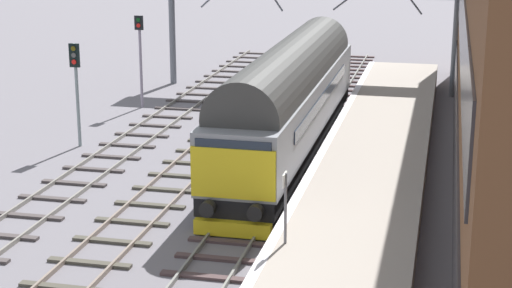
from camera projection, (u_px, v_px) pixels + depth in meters
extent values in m
plane|color=slate|center=(265.00, 191.00, 30.06)|extent=(140.00, 140.00, 0.00)
cube|color=gray|center=(245.00, 187.00, 30.19)|extent=(0.07, 60.00, 0.15)
cube|color=gray|center=(284.00, 190.00, 29.88)|extent=(0.07, 60.00, 0.15)
cube|color=#4C3A3B|center=(205.00, 277.00, 22.85)|extent=(2.50, 0.26, 0.09)
cube|color=#4C3A3B|center=(217.00, 259.00, 24.05)|extent=(2.50, 0.26, 0.09)
cube|color=#4C3A3B|center=(228.00, 242.00, 25.25)|extent=(2.50, 0.26, 0.09)
cube|color=#4C3A3B|center=(239.00, 227.00, 26.45)|extent=(2.50, 0.26, 0.09)
cube|color=#4C3A3B|center=(248.00, 213.00, 27.65)|extent=(2.50, 0.26, 0.09)
cube|color=#4C3A3B|center=(257.00, 201.00, 28.85)|extent=(2.50, 0.26, 0.09)
cube|color=#4C3A3B|center=(265.00, 189.00, 30.05)|extent=(2.50, 0.26, 0.09)
cube|color=#4C3A3B|center=(272.00, 179.00, 31.24)|extent=(2.50, 0.26, 0.09)
cube|color=#4C3A3B|center=(279.00, 169.00, 32.44)|extent=(2.50, 0.26, 0.09)
cube|color=#4C3A3B|center=(285.00, 160.00, 33.64)|extent=(2.50, 0.26, 0.09)
cube|color=#4C3A3B|center=(291.00, 151.00, 34.84)|extent=(2.50, 0.26, 0.09)
cube|color=#4C3A3B|center=(296.00, 143.00, 36.04)|extent=(2.50, 0.26, 0.09)
cube|color=#4C3A3B|center=(302.00, 136.00, 37.24)|extent=(2.50, 0.26, 0.09)
cube|color=#4C3A3B|center=(306.00, 129.00, 38.43)|extent=(2.50, 0.26, 0.09)
cube|color=#4C3A3B|center=(311.00, 122.00, 39.63)|extent=(2.50, 0.26, 0.09)
cube|color=#4C3A3B|center=(315.00, 116.00, 40.83)|extent=(2.50, 0.26, 0.09)
cube|color=#4C3A3B|center=(319.00, 110.00, 42.03)|extent=(2.50, 0.26, 0.09)
cube|color=#4C3A3B|center=(323.00, 105.00, 43.23)|extent=(2.50, 0.26, 0.09)
cube|color=#4C3A3B|center=(327.00, 100.00, 44.43)|extent=(2.50, 0.26, 0.09)
cube|color=#4C3A3B|center=(330.00, 95.00, 45.63)|extent=(2.50, 0.26, 0.09)
cube|color=#4C3A3B|center=(333.00, 90.00, 46.82)|extent=(2.50, 0.26, 0.09)
cube|color=#4C3A3B|center=(336.00, 85.00, 48.02)|extent=(2.50, 0.26, 0.09)
cube|color=#4C3A3B|center=(339.00, 81.00, 49.22)|extent=(2.50, 0.26, 0.09)
cube|color=#4C3A3B|center=(342.00, 77.00, 50.42)|extent=(2.50, 0.26, 0.09)
cube|color=#4C3A3B|center=(345.00, 73.00, 51.62)|extent=(2.50, 0.26, 0.09)
cube|color=#4C3A3B|center=(347.00, 70.00, 52.82)|extent=(2.50, 0.26, 0.09)
cube|color=#4C3A3B|center=(350.00, 66.00, 54.02)|extent=(2.50, 0.26, 0.09)
cube|color=#4C3A3B|center=(352.00, 63.00, 55.21)|extent=(2.50, 0.26, 0.09)
cube|color=#4C3A3B|center=(354.00, 60.00, 56.41)|extent=(2.50, 0.26, 0.09)
cube|color=#4C3A3B|center=(356.00, 57.00, 57.61)|extent=(2.50, 0.26, 0.09)
cube|color=gray|center=(155.00, 181.00, 30.94)|extent=(0.07, 60.00, 0.15)
cube|color=gray|center=(192.00, 183.00, 30.63)|extent=(0.07, 60.00, 0.15)
cube|color=#4A463C|center=(64.00, 288.00, 22.19)|extent=(2.50, 0.26, 0.09)
cube|color=#4A463C|center=(89.00, 263.00, 23.75)|extent=(2.50, 0.26, 0.09)
cube|color=#4A463C|center=(112.00, 241.00, 25.32)|extent=(2.50, 0.26, 0.09)
cube|color=#4A463C|center=(132.00, 222.00, 26.88)|extent=(2.50, 0.26, 0.09)
cube|color=#4A463C|center=(150.00, 205.00, 28.45)|extent=(2.50, 0.26, 0.09)
cube|color=#4A463C|center=(166.00, 190.00, 30.01)|extent=(2.50, 0.26, 0.09)
cube|color=#4A463C|center=(180.00, 176.00, 31.57)|extent=(2.50, 0.26, 0.09)
cube|color=#4A463C|center=(193.00, 163.00, 33.14)|extent=(2.50, 0.26, 0.09)
cube|color=#4A463C|center=(205.00, 152.00, 34.70)|extent=(2.50, 0.26, 0.09)
cube|color=#4A463C|center=(216.00, 142.00, 36.27)|extent=(2.50, 0.26, 0.09)
cube|color=#4A463C|center=(226.00, 132.00, 37.83)|extent=(2.50, 0.26, 0.09)
cube|color=#4A463C|center=(235.00, 123.00, 39.40)|extent=(2.50, 0.26, 0.09)
cube|color=#4A463C|center=(243.00, 115.00, 40.96)|extent=(2.50, 0.26, 0.09)
cube|color=#4A463C|center=(251.00, 108.00, 42.53)|extent=(2.50, 0.26, 0.09)
cube|color=#4A463C|center=(259.00, 101.00, 44.09)|extent=(2.50, 0.26, 0.09)
cube|color=#4A463C|center=(265.00, 94.00, 45.66)|extent=(2.50, 0.26, 0.09)
cube|color=#4A463C|center=(272.00, 88.00, 47.22)|extent=(2.50, 0.26, 0.09)
cube|color=#4A463C|center=(278.00, 83.00, 48.79)|extent=(2.50, 0.26, 0.09)
cube|color=#4A463C|center=(283.00, 77.00, 50.35)|extent=(2.50, 0.26, 0.09)
cube|color=#4A463C|center=(288.00, 72.00, 51.92)|extent=(2.50, 0.26, 0.09)
cube|color=#4A463C|center=(293.00, 68.00, 53.48)|extent=(2.50, 0.26, 0.09)
cube|color=#4A463C|center=(298.00, 63.00, 55.05)|extent=(2.50, 0.26, 0.09)
cube|color=#4A463C|center=(302.00, 59.00, 56.61)|extent=(2.50, 0.26, 0.09)
cube|color=#4A463C|center=(306.00, 55.00, 58.17)|extent=(2.50, 0.26, 0.09)
cube|color=gray|center=(66.00, 174.00, 31.70)|extent=(0.07, 60.00, 0.15)
cube|color=gray|center=(102.00, 177.00, 31.39)|extent=(0.07, 60.00, 0.15)
cube|color=#484040|center=(0.00, 236.00, 25.76)|extent=(2.50, 0.26, 0.09)
cube|color=#484040|center=(28.00, 216.00, 27.42)|extent=(2.50, 0.26, 0.09)
cube|color=#484040|center=(52.00, 199.00, 29.07)|extent=(2.50, 0.26, 0.09)
cube|color=#484040|center=(74.00, 183.00, 30.73)|extent=(2.50, 0.26, 0.09)
cube|color=#484040|center=(94.00, 169.00, 32.39)|extent=(2.50, 0.26, 0.09)
cube|color=#484040|center=(111.00, 157.00, 34.04)|extent=(2.50, 0.26, 0.09)
cube|color=#484040|center=(127.00, 145.00, 35.70)|extent=(2.50, 0.26, 0.09)
cube|color=#484040|center=(142.00, 135.00, 37.36)|extent=(2.50, 0.26, 0.09)
cube|color=#484040|center=(155.00, 126.00, 39.01)|extent=(2.50, 0.26, 0.09)
cube|color=#484040|center=(167.00, 117.00, 40.67)|extent=(2.50, 0.26, 0.09)
cube|color=#484040|center=(179.00, 109.00, 42.33)|extent=(2.50, 0.26, 0.09)
cube|color=#484040|center=(189.00, 101.00, 43.98)|extent=(2.50, 0.26, 0.09)
cube|color=#484040|center=(199.00, 95.00, 45.64)|extent=(2.50, 0.26, 0.09)
cube|color=#484040|center=(208.00, 88.00, 47.30)|extent=(2.50, 0.26, 0.09)
cube|color=#484040|center=(216.00, 82.00, 48.95)|extent=(2.50, 0.26, 0.09)
cube|color=#484040|center=(224.00, 77.00, 50.61)|extent=(2.50, 0.26, 0.09)
cube|color=#484040|center=(231.00, 71.00, 52.27)|extent=(2.50, 0.26, 0.09)
cube|color=#484040|center=(238.00, 66.00, 53.92)|extent=(2.50, 0.26, 0.09)
cube|color=#484040|center=(245.00, 62.00, 55.58)|extent=(2.50, 0.26, 0.09)
cube|color=#484040|center=(251.00, 57.00, 57.24)|extent=(2.50, 0.26, 0.09)
cube|color=#484040|center=(257.00, 53.00, 58.89)|extent=(2.50, 0.26, 0.09)
cube|color=#A69B8F|center=(366.00, 184.00, 29.14)|extent=(4.00, 44.00, 1.00)
cube|color=white|center=(313.00, 167.00, 29.41)|extent=(0.30, 44.00, 0.01)
cube|color=#343238|center=(456.00, 116.00, 32.32)|extent=(0.06, 38.02, 2.08)
cube|color=#343238|center=(462.00, 20.00, 31.33)|extent=(0.06, 38.02, 2.08)
cube|color=black|center=(290.00, 135.00, 34.34)|extent=(2.56, 18.52, 0.60)
cube|color=gray|center=(290.00, 103.00, 33.98)|extent=(2.70, 18.52, 2.10)
cylinder|color=#3A3A38|center=(291.00, 73.00, 33.65)|extent=(2.56, 17.04, 2.57)
cube|color=yellow|center=(233.00, 174.00, 25.28)|extent=(2.65, 0.08, 1.58)
cube|color=#232D3D|center=(233.00, 151.00, 25.11)|extent=(2.38, 0.04, 0.64)
cube|color=#232D3D|center=(324.00, 97.00, 33.60)|extent=(0.04, 12.97, 0.44)
cylinder|color=black|center=(208.00, 209.00, 25.54)|extent=(0.48, 0.35, 0.48)
cylinder|color=black|center=(255.00, 212.00, 25.22)|extent=(0.48, 0.35, 0.48)
cube|color=yellow|center=(233.00, 228.00, 25.69)|extent=(2.43, 0.36, 0.47)
cylinder|color=black|center=(246.00, 202.00, 27.30)|extent=(1.64, 1.04, 1.04)
cylinder|color=black|center=(254.00, 192.00, 28.33)|extent=(1.64, 1.04, 1.04)
cylinder|color=black|center=(261.00, 182.00, 29.37)|extent=(1.64, 1.04, 1.04)
cylinder|color=black|center=(311.00, 113.00, 39.47)|extent=(1.64, 1.04, 1.04)
cylinder|color=black|center=(315.00, 108.00, 40.51)|extent=(1.64, 1.04, 1.04)
cylinder|color=black|center=(318.00, 103.00, 41.54)|extent=(1.64, 1.04, 1.04)
cylinder|color=gray|center=(77.00, 96.00, 35.18)|extent=(0.14, 0.14, 4.42)
cube|color=black|center=(74.00, 55.00, 34.67)|extent=(0.44, 0.10, 0.99)
cylinder|color=#53470A|center=(73.00, 49.00, 34.53)|extent=(0.20, 0.06, 0.20)
cylinder|color=#50504E|center=(74.00, 55.00, 34.61)|extent=(0.20, 0.06, 0.20)
cylinder|color=red|center=(74.00, 62.00, 34.68)|extent=(0.20, 0.06, 0.20)
cylinder|color=gray|center=(141.00, 62.00, 42.24)|extent=(0.14, 0.14, 4.69)
cube|color=black|center=(139.00, 23.00, 41.65)|extent=(0.44, 0.10, 0.71)
cylinder|color=#0A3E13|center=(138.00, 20.00, 41.55)|extent=(0.20, 0.06, 0.20)
cylinder|color=red|center=(138.00, 25.00, 41.62)|extent=(0.20, 0.06, 0.20)
cylinder|color=slate|center=(285.00, 208.00, 22.40)|extent=(0.08, 0.08, 1.98)
cube|color=white|center=(285.00, 180.00, 22.19)|extent=(0.05, 0.44, 0.36)
cube|color=black|center=(284.00, 180.00, 22.20)|extent=(0.01, 0.20, 0.24)
cylinder|color=slate|center=(172.00, 36.00, 48.13)|extent=(0.36, 0.36, 5.53)
cylinder|color=slate|center=(455.00, 46.00, 44.69)|extent=(0.36, 0.36, 5.53)
cylinder|color=slate|center=(276.00, 1.00, 46.24)|extent=(0.89, 0.10, 1.20)
cylinder|color=slate|center=(344.00, 2.00, 45.42)|extent=(1.17, 0.10, 0.93)
cylinder|color=slate|center=(414.00, 4.00, 44.60)|extent=(0.95, 0.10, 1.16)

